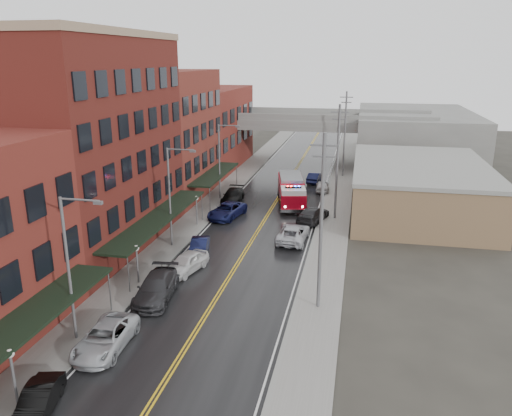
{
  "coord_description": "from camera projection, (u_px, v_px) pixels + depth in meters",
  "views": [
    {
      "loc": [
        9.34,
        -15.86,
        16.42
      ],
      "look_at": [
        0.24,
        27.56,
        3.0
      ],
      "focal_mm": 35.0,
      "sensor_mm": 36.0,
      "label": 1
    }
  ],
  "objects": [
    {
      "name": "parked_car_right_2",
      "position": [
        322.0,
        186.0,
        63.55
      ],
      "size": [
        1.93,
        4.18,
        1.39
      ],
      "primitive_type": "imported",
      "rotation": [
        0.0,
        0.0,
        3.21
      ],
      "color": "#B1B1B1",
      "rests_on": "ground"
    },
    {
      "name": "awning_0",
      "position": [
        17.0,
        328.0,
        25.8
      ],
      "size": [
        2.6,
        16.0,
        3.09
      ],
      "color": "black",
      "rests_on": "ground"
    },
    {
      "name": "utility_pole_2",
      "position": [
        345.0,
        133.0,
        69.73
      ],
      "size": [
        1.8,
        0.24,
        12.0
      ],
      "color": "#59595B",
      "rests_on": "ground"
    },
    {
      "name": "parked_car_left_5",
      "position": [
        199.0,
        246.0,
        43.36
      ],
      "size": [
        2.14,
        4.23,
        1.33
      ],
      "primitive_type": "imported",
      "rotation": [
        0.0,
        0.0,
        0.19
      ],
      "color": "black",
      "rests_on": "ground"
    },
    {
      "name": "parked_car_left_6",
      "position": [
        227.0,
        211.0,
        53.13
      ],
      "size": [
        3.65,
        5.99,
        1.55
      ],
      "primitive_type": "imported",
      "rotation": [
        0.0,
        0.0,
        -0.2
      ],
      "color": "#111643",
      "rests_on": "ground"
    },
    {
      "name": "parked_car_right_3",
      "position": [
        315.0,
        178.0,
        68.03
      ],
      "size": [
        1.97,
        4.43,
        1.41
      ],
      "primitive_type": "imported",
      "rotation": [
        0.0,
        0.0,
        3.03
      ],
      "color": "black",
      "rests_on": "ground"
    },
    {
      "name": "tan_building",
      "position": [
        418.0,
        189.0,
        55.06
      ],
      "size": [
        14.0,
        22.0,
        5.0
      ],
      "primitive_type": "cube",
      "color": "brown",
      "rests_on": "ground"
    },
    {
      "name": "awning_1",
      "position": [
        159.0,
        218.0,
        43.6
      ],
      "size": [
        2.6,
        18.0,
        3.09
      ],
      "color": "black",
      "rests_on": "ground"
    },
    {
      "name": "globe_lamp_0",
      "position": [
        11.0,
        364.0,
        23.91
      ],
      "size": [
        0.44,
        0.44,
        3.12
      ],
      "color": "#59595B",
      "rests_on": "ground"
    },
    {
      "name": "globe_lamp_1",
      "position": [
        137.0,
        256.0,
        37.02
      ],
      "size": [
        0.44,
        0.44,
        3.12
      ],
      "color": "#59595B",
      "rests_on": "ground"
    },
    {
      "name": "parked_car_right_0",
      "position": [
        293.0,
        233.0,
        46.3
      ],
      "size": [
        2.79,
        5.65,
        1.54
      ],
      "primitive_type": "imported",
      "rotation": [
        0.0,
        0.0,
        3.1
      ],
      "color": "#B5B7BE",
      "rests_on": "ground"
    },
    {
      "name": "parked_car_left_7",
      "position": [
        233.0,
        196.0,
        58.93
      ],
      "size": [
        2.33,
        5.3,
        1.52
      ],
      "primitive_type": "imported",
      "rotation": [
        0.0,
        0.0,
        0.04
      ],
      "color": "black",
      "rests_on": "ground"
    },
    {
      "name": "sidewalk_right",
      "position": [
        333.0,
        234.0,
        48.1
      ],
      "size": [
        3.0,
        160.0,
        0.15
      ],
      "primitive_type": "cube",
      "color": "slate",
      "rests_on": "ground"
    },
    {
      "name": "brick_building_c",
      "position": [
        168.0,
        135.0,
        59.83
      ],
      "size": [
        9.0,
        15.0,
        15.0
      ],
      "primitive_type": "cube",
      "color": "maroon",
      "rests_on": "ground"
    },
    {
      "name": "parked_car_left_2",
      "position": [
        105.0,
        338.0,
        29.1
      ],
      "size": [
        2.69,
        5.43,
        1.48
      ],
      "primitive_type": "imported",
      "rotation": [
        0.0,
        0.0,
        0.04
      ],
      "color": "#AEB2B7",
      "rests_on": "ground"
    },
    {
      "name": "parked_car_right_1",
      "position": [
        313.0,
        214.0,
        51.79
      ],
      "size": [
        3.48,
        5.79,
        1.57
      ],
      "primitive_type": "imported",
      "rotation": [
        0.0,
        0.0,
        2.89
      ],
      "color": "#242426",
      "rests_on": "ground"
    },
    {
      "name": "parked_car_left_1",
      "position": [
        38.0,
        401.0,
        23.85
      ],
      "size": [
        2.34,
        4.23,
        1.32
      ],
      "primitive_type": "imported",
      "rotation": [
        0.0,
        0.0,
        0.25
      ],
      "color": "black",
      "rests_on": "ground"
    },
    {
      "name": "sidewalk_left",
      "position": [
        189.0,
        224.0,
        50.96
      ],
      "size": [
        3.0,
        160.0,
        0.15
      ],
      "primitive_type": "cube",
      "color": "slate",
      "rests_on": "ground"
    },
    {
      "name": "globe_lamp_2",
      "position": [
        196.0,
        204.0,
        50.14
      ],
      "size": [
        0.44,
        0.44,
        3.12
      ],
      "color": "#59595B",
      "rests_on": "ground"
    },
    {
      "name": "overpass",
      "position": [
        300.0,
        127.0,
        77.8
      ],
      "size": [
        40.0,
        10.0,
        7.5
      ],
      "color": "slate",
      "rests_on": "ground"
    },
    {
      "name": "street_lamp_1",
      "position": [
        172.0,
        191.0,
        43.71
      ],
      "size": [
        2.64,
        0.22,
        9.0
      ],
      "color": "#59595B",
      "rests_on": "ground"
    },
    {
      "name": "curb_left",
      "position": [
        204.0,
        225.0,
        50.64
      ],
      "size": [
        0.3,
        160.0,
        0.15
      ],
      "primitive_type": "cube",
      "color": "gray",
      "rests_on": "ground"
    },
    {
      "name": "street_lamp_2",
      "position": [
        221.0,
        157.0,
        58.7
      ],
      "size": [
        2.64,
        0.22,
        9.0
      ],
      "color": "#59595B",
      "rests_on": "ground"
    },
    {
      "name": "road",
      "position": [
        259.0,
        230.0,
        49.55
      ],
      "size": [
        11.0,
        160.0,
        0.02
      ],
      "primitive_type": "cube",
      "color": "black",
      "rests_on": "ground"
    },
    {
      "name": "curb_right",
      "position": [
        316.0,
        233.0,
        48.42
      ],
      "size": [
        0.3,
        160.0,
        0.15
      ],
      "primitive_type": "cube",
      "color": "gray",
      "rests_on": "ground"
    },
    {
      "name": "street_lamp_0",
      "position": [
        71.0,
        261.0,
        28.72
      ],
      "size": [
        2.64,
        0.22,
        9.0
      ],
      "color": "#59595B",
      "rests_on": "ground"
    },
    {
      "name": "parked_car_left_4",
      "position": [
        187.0,
        263.0,
        39.67
      ],
      "size": [
        2.92,
        4.86,
        1.55
      ],
      "primitive_type": "imported",
      "rotation": [
        0.0,
        0.0,
        -0.26
      ],
      "color": "silver",
      "rests_on": "ground"
    },
    {
      "name": "utility_pole_1",
      "position": [
        337.0,
        161.0,
        51.0
      ],
      "size": [
        1.8,
        0.24,
        12.0
      ],
      "color": "#59595B",
      "rests_on": "ground"
    },
    {
      "name": "parked_car_left_3",
      "position": [
        156.0,
        288.0,
        35.19
      ],
      "size": [
        3.06,
        6.02,
        1.67
      ],
      "primitive_type": "imported",
      "rotation": [
        0.0,
        0.0,
        0.13
      ],
      "color": "#2B2A2D",
      "rests_on": "ground"
    },
    {
      "name": "fire_truck",
      "position": [
        291.0,
        190.0,
        57.51
      ],
      "size": [
        4.88,
        9.17,
        3.21
      ],
      "rotation": [
        0.0,
        0.0,
        0.2
      ],
      "color": "#A60718",
      "rests_on": "ground"
    },
    {
      "name": "brick_building_b",
      "position": [
        92.0,
        147.0,
        43.0
      ],
      "size": [
        9.0,
        20.0,
        18.0
      ],
      "primitive_type": "cube",
      "color": "#521B15",
      "rests_on": "ground"
    },
    {
      "name": "brick_building_far",
      "position": [
        210.0,
        128.0,
        76.66
      ],
      "size": [
        9.0,
        20.0,
        12.0
      ],
      "primitive_type": "cube",
      "color": "maroon",
      "rests_on": "ground"
    },
    {
      "name": "awning_2",
      "position": [
        215.0,
        174.0,
        59.99
      ],
      "size": [
        2.6,
        13.0,
        3.09
      ],
      "color": "black",
      "rests_on": "ground"
    },
    {
      "name": "right_far_block",
      "position": [
        414.0,
        136.0,
        82.33
      ],
      "size": [
        18.0,
        30.0,
        8.0
      ],
      "primitive_type": "cube",
      "color": "slate",
      "rests_on": "ground"
    },
    {
      "name": "utility_pole_0",
      "position": [
        321.0,
        220.0,
        32.26
      ],
      "size": [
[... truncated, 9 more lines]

